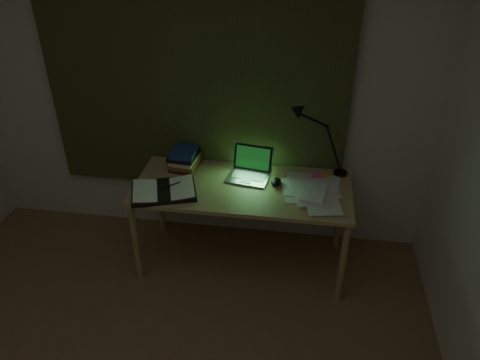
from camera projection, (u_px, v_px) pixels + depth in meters
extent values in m
cube|color=beige|center=(196.00, 87.00, 3.38)|extent=(3.50, 0.00, 2.50)
cube|color=#2F3319|center=(194.00, 61.00, 3.24)|extent=(2.20, 0.06, 2.00)
ellipsoid|color=black|center=(276.00, 182.00, 3.29)|extent=(0.07, 0.11, 0.04)
cube|color=#F8AF34|center=(325.00, 175.00, 3.39)|extent=(0.09, 0.09, 0.01)
cube|color=pink|center=(317.00, 175.00, 3.39)|extent=(0.09, 0.09, 0.02)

